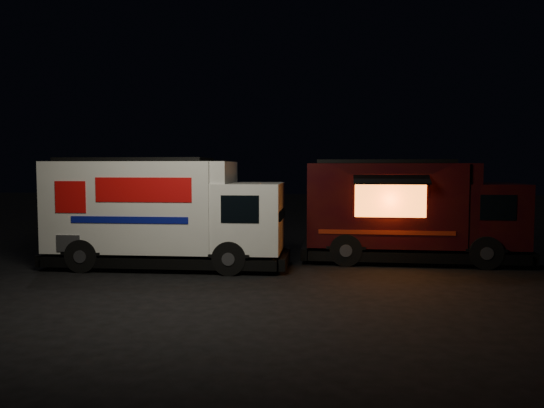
{
  "coord_description": "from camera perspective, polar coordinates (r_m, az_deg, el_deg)",
  "views": [
    {
      "loc": [
        2.17,
        -13.49,
        2.74
      ],
      "look_at": [
        0.54,
        2.0,
        1.65
      ],
      "focal_mm": 35.0,
      "sensor_mm": 36.0,
      "label": 1
    }
  ],
  "objects": [
    {
      "name": "ground",
      "position": [
        13.94,
        -3.1,
        -7.35
      ],
      "size": [
        80.0,
        80.0,
        0.0
      ],
      "primitive_type": "plane",
      "color": "black",
      "rests_on": "ground"
    },
    {
      "name": "white_truck",
      "position": [
        14.8,
        -11.13,
        -0.9
      ],
      "size": [
        6.62,
        2.31,
        2.99
      ],
      "primitive_type": null,
      "rotation": [
        0.0,
        0.0,
        0.01
      ],
      "color": "silver",
      "rests_on": "ground"
    },
    {
      "name": "red_truck",
      "position": [
        15.91,
        14.85,
        -0.69
      ],
      "size": [
        6.4,
        2.47,
        2.95
      ],
      "primitive_type": null,
      "rotation": [
        0.0,
        0.0,
        -0.02
      ],
      "color": "black",
      "rests_on": "ground"
    }
  ]
}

